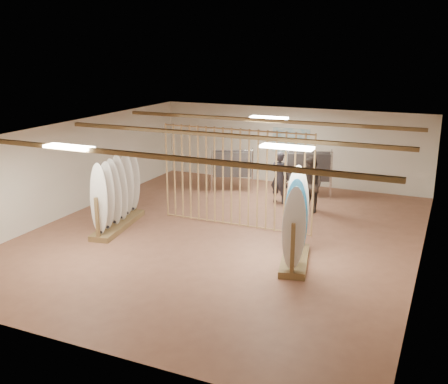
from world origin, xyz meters
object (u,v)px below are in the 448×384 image
at_px(clothing_rack_a, 232,164).
at_px(shopper_a, 280,174).
at_px(clothing_rack_b, 308,167).
at_px(shopper_b, 311,182).
at_px(rack_left, 117,204).
at_px(rack_right, 296,234).

relative_size(clothing_rack_a, shopper_a, 0.79).
height_order(clothing_rack_b, shopper_b, shopper_b).
xyz_separation_m(rack_left, rack_right, (5.28, -0.44, 0.04)).
bearing_deg(rack_right, clothing_rack_a, 114.08).
bearing_deg(rack_left, rack_right, -14.91).
bearing_deg(clothing_rack_b, shopper_a, -140.09).
bearing_deg(rack_right, shopper_a, 100.26).
height_order(rack_left, shopper_a, rack_left).
distance_m(clothing_rack_a, shopper_b, 3.31).
xyz_separation_m(rack_right, clothing_rack_a, (-3.82, 5.18, 0.26)).
distance_m(rack_left, shopper_b, 5.80).
distance_m(clothing_rack_a, shopper_a, 2.03).
xyz_separation_m(rack_left, shopper_b, (4.55, 3.58, 0.27)).
height_order(rack_left, clothing_rack_a, rack_left).
bearing_deg(shopper_a, rack_left, 58.69).
height_order(clothing_rack_a, shopper_a, shopper_a).
xyz_separation_m(rack_right, shopper_b, (-0.72, 4.01, 0.23)).
bearing_deg(shopper_a, clothing_rack_a, -10.00).
bearing_deg(clothing_rack_b, rack_right, -94.71).
bearing_deg(clothing_rack_a, shopper_b, -44.21).
xyz_separation_m(clothing_rack_a, shopper_b, (3.10, -1.17, -0.03)).
distance_m(shopper_a, shopper_b, 1.29).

